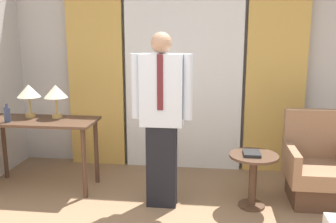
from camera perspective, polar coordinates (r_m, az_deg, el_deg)
The scene contains 12 objects.
wall_back at distance 4.81m, azimuth 2.48°, elevation 7.47°, with size 10.00×0.06×2.70m.
curtain_sheer_center at distance 4.68m, azimuth 2.34°, elevation 6.62°, with size 1.46×0.06×2.58m.
curtain_drape_left at distance 4.90m, azimuth -10.98°, elevation 6.65°, with size 0.71×0.06×2.58m.
curtain_drape_right at distance 4.73m, azimuth 16.16°, elevation 6.20°, with size 0.71×0.06×2.58m.
desk at distance 4.38m, azimuth -18.92°, elevation -2.76°, with size 1.25×0.53×0.79m.
table_lamp_left at distance 4.47m, azimuth -20.46°, elevation 2.77°, with size 0.26×0.26×0.37m.
table_lamp_right at distance 4.33m, azimuth -16.74°, elevation 2.75°, with size 0.26×0.26×0.37m.
bottle_near_edge at distance 4.34m, azimuth -23.31°, elevation -0.42°, with size 0.06×0.06×0.20m.
person at distance 3.63m, azimuth -0.98°, elevation -0.37°, with size 0.59×0.20×1.73m.
armchair at distance 4.21m, azimuth 21.71°, elevation -8.39°, with size 0.63×0.64×0.93m.
side_table at distance 3.86m, azimuth 12.84°, elevation -8.92°, with size 0.48×0.48×0.55m.
book at distance 3.78m, azimuth 12.64°, elevation -6.25°, with size 0.16×0.21×0.03m.
Camera 1 is at (0.38, -1.97, 1.74)m, focal length 40.00 mm.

